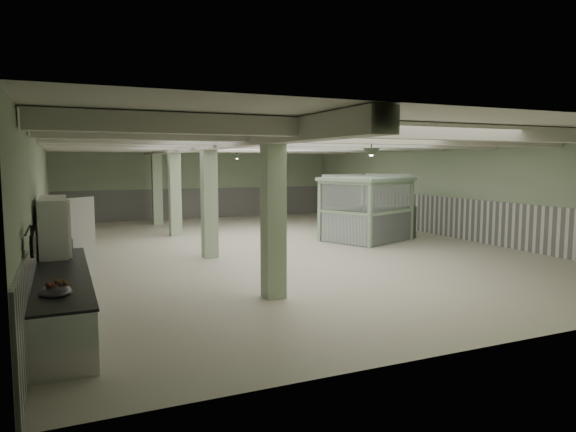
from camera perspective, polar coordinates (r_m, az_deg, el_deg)
name	(u,v)px	position (r m, az deg, el deg)	size (l,w,h in m)	color
floor	(275,247)	(17.22, -1.46, -3.44)	(20.00, 20.00, 0.00)	silver
ceiling	(275,138)	(17.01, -1.50, 8.61)	(14.00, 20.00, 0.02)	beige
wall_back	(200,183)	(26.53, -9.74, 3.68)	(14.00, 0.02, 3.60)	#A6BB95
wall_front	(521,228)	(8.68, 24.51, -1.24)	(14.00, 0.02, 3.60)	#A6BB95
wall_left	(41,199)	(15.76, -25.75, 1.69)	(0.02, 20.00, 3.60)	#A6BB95
wall_right	(442,189)	(20.72, 16.75, 2.90)	(0.02, 20.00, 3.60)	#A6BB95
wainscot_left	(44,237)	(15.86, -25.49, -2.09)	(0.05, 19.90, 1.50)	silver
wainscot_right	(441,216)	(20.78, 16.62, 0.01)	(0.05, 19.90, 1.50)	silver
wainscot_back	(201,203)	(26.57, -9.69, 1.41)	(13.90, 0.05, 1.50)	silver
girder	(200,144)	(16.22, -9.77, 7.88)	(0.45, 19.90, 0.40)	silver
beam_a	(421,131)	(10.47, 14.52, 9.12)	(13.90, 0.35, 0.32)	silver
beam_b	(354,137)	(12.53, 7.34, 8.71)	(13.90, 0.35, 0.32)	silver
beam_c	(308,141)	(14.72, 2.25, 8.33)	(13.90, 0.35, 0.32)	silver
beam_d	(275,144)	(17.00, -1.50, 8.01)	(13.90, 0.35, 0.32)	silver
beam_e	(249,146)	(19.34, -4.34, 7.74)	(13.90, 0.35, 0.32)	silver
beam_f	(229,148)	(21.71, -6.56, 7.52)	(13.90, 0.35, 0.32)	silver
beam_g	(213,149)	(24.10, -8.35, 7.33)	(13.90, 0.35, 0.32)	silver
column_a	(273,212)	(10.54, -1.64, 0.47)	(0.42, 0.42, 3.60)	#AEC69F
column_b	(209,197)	(15.27, -8.75, 2.09)	(0.42, 0.42, 3.60)	#AEC69F
column_c	(175,189)	(20.13, -12.47, 2.93)	(0.42, 0.42, 3.60)	#AEC69F
column_d	(157,185)	(24.06, -14.36, 3.35)	(0.42, 0.42, 3.60)	#AEC69F
hook_rail	(28,230)	(8.18, -26.95, -1.40)	(0.02, 0.02, 1.20)	black
pendant_front	(371,153)	(12.78, 9.25, 6.96)	(0.44, 0.44, 0.22)	#324131
pendant_mid	(283,156)	(17.65, -0.60, 6.73)	(0.44, 0.44, 0.22)	#324131
pendant_back	(237,157)	(22.33, -5.70, 6.53)	(0.44, 0.44, 0.22)	#324131
prep_counter	(62,298)	(9.88, -23.83, -8.30)	(0.92, 5.29, 0.91)	silver
pitcher_near	(62,250)	(11.52, -23.81, -3.46)	(0.17, 0.20, 0.25)	silver
pitcher_far	(61,249)	(11.52, -23.89, -3.35)	(0.20, 0.23, 0.29)	silver
veg_colander	(55,288)	(8.18, -24.44, -7.31)	(0.46, 0.46, 0.21)	#3B3C40
orange_bowl	(60,250)	(12.04, -24.00, -3.49)	(0.22, 0.22, 0.08)	#B2B2B7
skillet_near	(32,247)	(8.05, -26.58, -3.07)	(0.33, 0.33, 0.04)	black
skillet_far	(33,244)	(8.35, -26.48, -2.77)	(0.29, 0.29, 0.04)	black
walkin_cooler	(56,249)	(11.97, -24.36, -3.39)	(1.00, 2.13, 1.95)	white
guard_booth	(366,197)	(18.67, 8.70, 2.15)	(3.54, 3.30, 2.39)	#97B893
filing_cabinet	(407,222)	(19.79, 13.11, -0.64)	(0.38, 0.55, 1.18)	#575849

